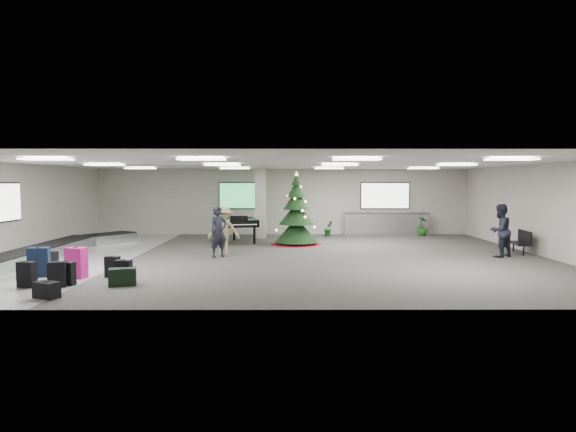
{
  "coord_description": "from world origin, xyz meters",
  "views": [
    {
      "loc": [
        0.17,
        -16.46,
        2.54
      ],
      "look_at": [
        0.24,
        1.0,
        1.32
      ],
      "focal_mm": 30.0,
      "sensor_mm": 36.0,
      "label": 1
    }
  ],
  "objects_px": {
    "traveler_bench": "(500,231)",
    "pink_suitcase": "(76,263)",
    "christmas_tree": "(296,219)",
    "traveler_b": "(224,230)",
    "potted_plant_left": "(328,228)",
    "potted_plant_right": "(422,226)",
    "grand_piano": "(237,223)",
    "bench": "(521,241)",
    "service_counter": "(386,224)",
    "traveler_a": "(219,232)",
    "baggage_carousel": "(52,251)"
  },
  "relations": [
    {
      "from": "traveler_bench",
      "to": "potted_plant_left",
      "type": "relative_size",
      "value": 2.38
    },
    {
      "from": "christmas_tree",
      "to": "grand_piano",
      "type": "relative_size",
      "value": 1.26
    },
    {
      "from": "pink_suitcase",
      "to": "christmas_tree",
      "type": "height_order",
      "value": "christmas_tree"
    },
    {
      "from": "service_counter",
      "to": "bench",
      "type": "bearing_deg",
      "value": -59.36
    },
    {
      "from": "baggage_carousel",
      "to": "christmas_tree",
      "type": "relative_size",
      "value": 3.22
    },
    {
      "from": "service_counter",
      "to": "traveler_a",
      "type": "distance_m",
      "value": 9.9
    },
    {
      "from": "baggage_carousel",
      "to": "service_counter",
      "type": "distance_m",
      "value": 14.5
    },
    {
      "from": "bench",
      "to": "traveler_a",
      "type": "distance_m",
      "value": 10.75
    },
    {
      "from": "baggage_carousel",
      "to": "traveler_bench",
      "type": "relative_size",
      "value": 5.34
    },
    {
      "from": "pink_suitcase",
      "to": "christmas_tree",
      "type": "relative_size",
      "value": 0.28
    },
    {
      "from": "service_counter",
      "to": "traveler_b",
      "type": "height_order",
      "value": "traveler_b"
    },
    {
      "from": "traveler_bench",
      "to": "potted_plant_left",
      "type": "bearing_deg",
      "value": -78.64
    },
    {
      "from": "traveler_b",
      "to": "potted_plant_left",
      "type": "height_order",
      "value": "traveler_b"
    },
    {
      "from": "traveler_bench",
      "to": "pink_suitcase",
      "type": "bearing_deg",
      "value": -12.83
    },
    {
      "from": "baggage_carousel",
      "to": "potted_plant_left",
      "type": "distance_m",
      "value": 11.79
    },
    {
      "from": "christmas_tree",
      "to": "traveler_a",
      "type": "height_order",
      "value": "christmas_tree"
    },
    {
      "from": "christmas_tree",
      "to": "traveler_bench",
      "type": "xyz_separation_m",
      "value": [
        6.86,
        -3.34,
        -0.12
      ]
    },
    {
      "from": "pink_suitcase",
      "to": "potted_plant_left",
      "type": "distance_m",
      "value": 12.49
    },
    {
      "from": "traveler_bench",
      "to": "traveler_b",
      "type": "bearing_deg",
      "value": -32.4
    },
    {
      "from": "bench",
      "to": "traveler_b",
      "type": "bearing_deg",
      "value": -171.52
    },
    {
      "from": "traveler_b",
      "to": "pink_suitcase",
      "type": "bearing_deg",
      "value": -134.1
    },
    {
      "from": "bench",
      "to": "traveler_a",
      "type": "bearing_deg",
      "value": -167.98
    },
    {
      "from": "grand_piano",
      "to": "traveler_a",
      "type": "distance_m",
      "value": 4.04
    },
    {
      "from": "pink_suitcase",
      "to": "traveler_a",
      "type": "bearing_deg",
      "value": 63.42
    },
    {
      "from": "service_counter",
      "to": "traveler_b",
      "type": "bearing_deg",
      "value": -138.59
    },
    {
      "from": "traveler_bench",
      "to": "grand_piano",
      "type": "bearing_deg",
      "value": -51.72
    },
    {
      "from": "baggage_carousel",
      "to": "traveler_bench",
      "type": "height_order",
      "value": "traveler_bench"
    },
    {
      "from": "pink_suitcase",
      "to": "potted_plant_right",
      "type": "relative_size",
      "value": 0.93
    },
    {
      "from": "grand_piano",
      "to": "potted_plant_right",
      "type": "height_order",
      "value": "grand_piano"
    },
    {
      "from": "traveler_a",
      "to": "potted_plant_left",
      "type": "xyz_separation_m",
      "value": [
        4.3,
        6.34,
        -0.49
      ]
    },
    {
      "from": "traveler_b",
      "to": "potted_plant_left",
      "type": "relative_size",
      "value": 2.25
    },
    {
      "from": "bench",
      "to": "grand_piano",
      "type": "bearing_deg",
      "value": 170.61
    },
    {
      "from": "pink_suitcase",
      "to": "christmas_tree",
      "type": "bearing_deg",
      "value": 64.98
    },
    {
      "from": "service_counter",
      "to": "grand_piano",
      "type": "height_order",
      "value": "grand_piano"
    },
    {
      "from": "service_counter",
      "to": "potted_plant_left",
      "type": "relative_size",
      "value": 5.32
    },
    {
      "from": "traveler_bench",
      "to": "potted_plant_right",
      "type": "distance_m",
      "value": 6.6
    },
    {
      "from": "traveler_bench",
      "to": "christmas_tree",
      "type": "bearing_deg",
      "value": -54.36
    },
    {
      "from": "service_counter",
      "to": "potted_plant_left",
      "type": "distance_m",
      "value": 2.88
    },
    {
      "from": "baggage_carousel",
      "to": "christmas_tree",
      "type": "bearing_deg",
      "value": 20.78
    },
    {
      "from": "pink_suitcase",
      "to": "potted_plant_left",
      "type": "relative_size",
      "value": 1.11
    },
    {
      "from": "grand_piano",
      "to": "traveler_bench",
      "type": "distance_m",
      "value": 10.2
    },
    {
      "from": "bench",
      "to": "christmas_tree",
      "type": "bearing_deg",
      "value": 170.13
    },
    {
      "from": "christmas_tree",
      "to": "traveler_b",
      "type": "bearing_deg",
      "value": -134.59
    },
    {
      "from": "traveler_b",
      "to": "potted_plant_right",
      "type": "bearing_deg",
      "value": 28.3
    },
    {
      "from": "potted_plant_left",
      "to": "potted_plant_right",
      "type": "height_order",
      "value": "potted_plant_right"
    },
    {
      "from": "baggage_carousel",
      "to": "pink_suitcase",
      "type": "bearing_deg",
      "value": -56.74
    },
    {
      "from": "bench",
      "to": "potted_plant_left",
      "type": "relative_size",
      "value": 1.78
    },
    {
      "from": "baggage_carousel",
      "to": "service_counter",
      "type": "xyz_separation_m",
      "value": [
        12.84,
        6.73,
        0.33
      ]
    },
    {
      "from": "traveler_a",
      "to": "potted_plant_right",
      "type": "height_order",
      "value": "traveler_a"
    },
    {
      "from": "christmas_tree",
      "to": "potted_plant_left",
      "type": "height_order",
      "value": "christmas_tree"
    }
  ]
}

